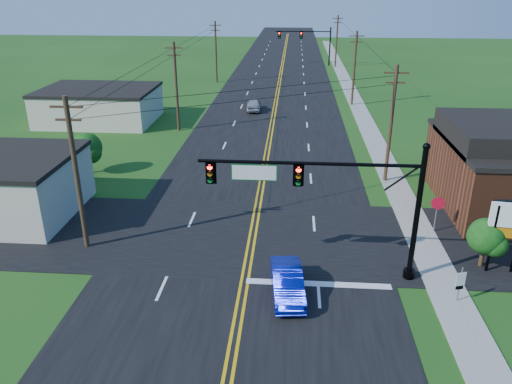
# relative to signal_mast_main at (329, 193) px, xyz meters

# --- Properties ---
(ground) EXTENTS (260.00, 260.00, 0.00)m
(ground) POSITION_rel_signal_mast_main_xyz_m (-4.34, -8.00, -4.75)
(ground) COLOR #194413
(ground) RESTS_ON ground
(road_main) EXTENTS (16.00, 220.00, 0.04)m
(road_main) POSITION_rel_signal_mast_main_xyz_m (-4.34, 42.00, -4.73)
(road_main) COLOR black
(road_main) RESTS_ON ground
(road_cross) EXTENTS (70.00, 10.00, 0.04)m
(road_cross) POSITION_rel_signal_mast_main_xyz_m (-4.34, 4.00, -4.73)
(road_cross) COLOR black
(road_cross) RESTS_ON ground
(sidewalk) EXTENTS (2.00, 160.00, 0.08)m
(sidewalk) POSITION_rel_signal_mast_main_xyz_m (6.16, 32.00, -4.71)
(sidewalk) COLOR gray
(sidewalk) RESTS_ON ground
(signal_mast_main) EXTENTS (11.30, 0.60, 7.48)m
(signal_mast_main) POSITION_rel_signal_mast_main_xyz_m (0.00, 0.00, 0.00)
(signal_mast_main) COLOR black
(signal_mast_main) RESTS_ON ground
(signal_mast_far) EXTENTS (10.98, 0.60, 7.48)m
(signal_mast_far) POSITION_rel_signal_mast_main_xyz_m (0.10, 72.00, -0.20)
(signal_mast_far) COLOR black
(signal_mast_far) RESTS_ON ground
(cream_bldg_far) EXTENTS (12.20, 9.20, 3.70)m
(cream_bldg_far) POSITION_rel_signal_mast_main_xyz_m (-23.34, 30.00, -2.89)
(cream_bldg_far) COLOR silver
(cream_bldg_far) RESTS_ON ground
(utility_pole_left_a) EXTENTS (1.80, 0.28, 9.00)m
(utility_pole_left_a) POSITION_rel_signal_mast_main_xyz_m (-13.84, 2.00, -0.03)
(utility_pole_left_a) COLOR #312516
(utility_pole_left_a) RESTS_ON ground
(utility_pole_left_b) EXTENTS (1.80, 0.28, 9.00)m
(utility_pole_left_b) POSITION_rel_signal_mast_main_xyz_m (-13.84, 27.00, -0.03)
(utility_pole_left_b) COLOR #312516
(utility_pole_left_b) RESTS_ON ground
(utility_pole_left_c) EXTENTS (1.80, 0.28, 9.00)m
(utility_pole_left_c) POSITION_rel_signal_mast_main_xyz_m (-13.84, 54.00, -0.03)
(utility_pole_left_c) COLOR #312516
(utility_pole_left_c) RESTS_ON ground
(utility_pole_right_a) EXTENTS (1.80, 0.28, 9.00)m
(utility_pole_right_a) POSITION_rel_signal_mast_main_xyz_m (5.46, 14.00, -0.03)
(utility_pole_right_a) COLOR #312516
(utility_pole_right_a) RESTS_ON ground
(utility_pole_right_b) EXTENTS (1.80, 0.28, 9.00)m
(utility_pole_right_b) POSITION_rel_signal_mast_main_xyz_m (5.46, 40.00, -0.03)
(utility_pole_right_b) COLOR #312516
(utility_pole_right_b) RESTS_ON ground
(utility_pole_right_c) EXTENTS (1.80, 0.28, 9.00)m
(utility_pole_right_c) POSITION_rel_signal_mast_main_xyz_m (5.46, 70.00, -0.03)
(utility_pole_right_c) COLOR #312516
(utility_pole_right_c) RESTS_ON ground
(tree_right_back) EXTENTS (3.00, 3.00, 4.10)m
(tree_right_back) POSITION_rel_signal_mast_main_xyz_m (11.66, 18.00, -2.15)
(tree_right_back) COLOR #312516
(tree_right_back) RESTS_ON ground
(shrub_corner) EXTENTS (2.00, 2.00, 2.86)m
(shrub_corner) POSITION_rel_signal_mast_main_xyz_m (8.66, 1.50, -2.90)
(shrub_corner) COLOR #312516
(shrub_corner) RESTS_ON ground
(tree_left) EXTENTS (2.40, 2.40, 3.37)m
(tree_left) POSITION_rel_signal_mast_main_xyz_m (-18.34, 14.00, -2.59)
(tree_left) COLOR #312516
(tree_left) RESTS_ON ground
(blue_car) EXTENTS (1.94, 4.40, 1.41)m
(blue_car) POSITION_rel_signal_mast_main_xyz_m (-1.93, -2.05, -4.05)
(blue_car) COLOR #061094
(blue_car) RESTS_ON ground
(distant_car) EXTENTS (1.89, 4.25, 1.42)m
(distant_car) POSITION_rel_signal_mast_main_xyz_m (-6.66, 36.09, -4.04)
(distant_car) COLOR #B1B2B6
(distant_car) RESTS_ON ground
(route_sign) EXTENTS (0.48, 0.16, 1.95)m
(route_sign) POSITION_rel_signal_mast_main_xyz_m (6.39, -2.02, -3.61)
(route_sign) COLOR slate
(route_sign) RESTS_ON ground
(stop_sign) EXTENTS (0.84, 0.23, 2.40)m
(stop_sign) POSITION_rel_signal_mast_main_xyz_m (7.12, 5.47, -3.02)
(stop_sign) COLOR slate
(stop_sign) RESTS_ON ground
(pylon_sign) EXTENTS (1.98, 0.54, 4.04)m
(pylon_sign) POSITION_rel_signal_mast_main_xyz_m (9.45, 1.00, -1.80)
(pylon_sign) COLOR black
(pylon_sign) RESTS_ON ground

